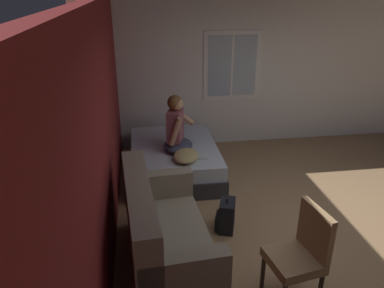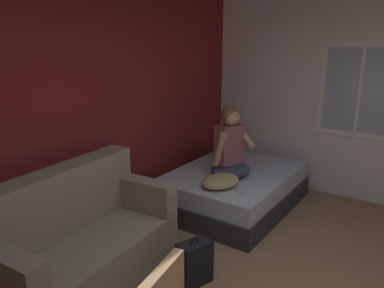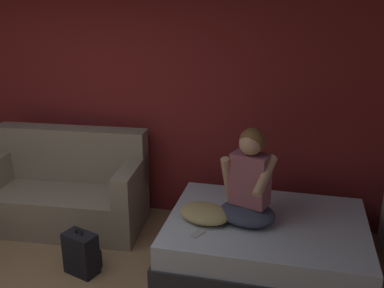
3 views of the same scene
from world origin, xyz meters
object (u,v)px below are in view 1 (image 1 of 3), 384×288
object	(u,v)px
couch	(163,237)
side_chair	(301,252)
throw_pillow	(186,156)
person_seated	(177,128)
backpack	(226,216)
bed	(174,159)
cell_phone	(203,159)

from	to	relation	value
couch	side_chair	distance (m)	1.40
side_chair	throw_pillow	xyz separation A→B (m)	(2.23, 0.80, 0.02)
couch	person_seated	bearing A→B (deg)	-10.30
side_chair	backpack	world-z (taller)	side_chair
person_seated	side_chair	bearing A→B (deg)	-161.11
bed	side_chair	size ratio (longest dim) A/B	1.89
side_chair	throw_pillow	distance (m)	2.37
person_seated	throw_pillow	distance (m)	0.49
couch	cell_phone	xyz separation A→B (m)	(1.64, -0.72, 0.09)
cell_phone	side_chair	bearing A→B (deg)	37.84
couch	throw_pillow	distance (m)	1.71
cell_phone	person_seated	bearing A→B (deg)	-114.22
couch	backpack	xyz separation A→B (m)	(0.58, -0.82, -0.20)
couch	throw_pillow	bearing A→B (deg)	-15.71
bed	backpack	xyz separation A→B (m)	(-1.63, -0.49, -0.04)
side_chair	cell_phone	world-z (taller)	side_chair
bed	person_seated	world-z (taller)	person_seated
throw_pillow	cell_phone	world-z (taller)	throw_pillow
side_chair	person_seated	size ratio (longest dim) A/B	1.12
person_seated	bed	bearing A→B (deg)	9.75
bed	side_chair	xyz separation A→B (m)	(-2.79, -0.92, 0.30)
couch	backpack	distance (m)	1.03
couch	backpack	size ratio (longest dim) A/B	3.84
couch	throw_pillow	size ratio (longest dim) A/B	3.66
person_seated	cell_phone	xyz separation A→B (m)	(-0.39, -0.35, -0.35)
side_chair	person_seated	bearing A→B (deg)	18.89
bed	person_seated	size ratio (longest dim) A/B	2.11
backpack	cell_phone	xyz separation A→B (m)	(1.06, 0.11, 0.29)
side_chair	bed	bearing A→B (deg)	18.34
side_chair	backpack	size ratio (longest dim) A/B	2.14
bed	backpack	distance (m)	1.70
throw_pillow	bed	bearing A→B (deg)	12.58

